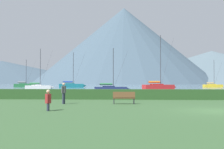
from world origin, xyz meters
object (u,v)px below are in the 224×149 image
object	(u,v)px
sailboat_slip_0	(111,89)
sailboat_slip_7	(213,86)
sailboat_slip_2	(25,85)
person_standing_walker	(64,91)
sailboat_slip_6	(38,87)
park_bench_near_path	(124,97)
sailboat_slip_5	(72,85)
sailboat_slip_4	(159,86)
person_seated_viewer	(48,99)

from	to	relation	value
sailboat_slip_0	sailboat_slip_7	distance (m)	56.30
sailboat_slip_2	person_standing_walker	xyz separation A→B (m)	(33.87, -80.53, 0.28)
sailboat_slip_7	person_standing_walker	xyz separation A→B (m)	(-33.09, -74.80, 0.37)
sailboat_slip_0	sailboat_slip_6	size ratio (longest dim) A/B	0.79
sailboat_slip_2	sailboat_slip_7	world-z (taller)	sailboat_slip_2
sailboat_slip_6	park_bench_near_path	size ratio (longest dim) A/B	5.66
sailboat_slip_5	person_standing_walker	distance (m)	69.40
sailboat_slip_4	sailboat_slip_5	size ratio (longest dim) A/B	1.12
sailboat_slip_0	person_standing_walker	distance (m)	28.03
sailboat_slip_2	sailboat_slip_6	distance (m)	39.71
sailboat_slip_7	person_standing_walker	distance (m)	81.79
sailboat_slip_0	park_bench_near_path	xyz separation A→B (m)	(2.84, -27.76, -0.01)
sailboat_slip_2	person_standing_walker	world-z (taller)	sailboat_slip_2
sailboat_slip_5	sailboat_slip_6	bearing A→B (deg)	-114.51
sailboat_slip_5	person_standing_walker	bearing A→B (deg)	-95.47
sailboat_slip_7	person_standing_walker	world-z (taller)	sailboat_slip_7
sailboat_slip_5	person_seated_viewer	size ratio (longest dim) A/B	9.11
sailboat_slip_0	sailboat_slip_6	world-z (taller)	sailboat_slip_6
sailboat_slip_0	sailboat_slip_4	distance (m)	19.60
sailboat_slip_4	sailboat_slip_5	bearing A→B (deg)	118.10
sailboat_slip_6	person_seated_viewer	world-z (taller)	sailboat_slip_6
sailboat_slip_4	sailboat_slip_7	distance (m)	36.74
sailboat_slip_6	sailboat_slip_2	bearing A→B (deg)	99.11
sailboat_slip_6	sailboat_slip_7	xyz separation A→B (m)	(49.89, 30.11, 0.02)
sailboat_slip_2	person_seated_viewer	bearing A→B (deg)	-82.12
sailboat_slip_5	sailboat_slip_7	bearing A→B (deg)	-8.57
sailboat_slip_0	sailboat_slip_5	distance (m)	42.96
person_standing_walker	sailboat_slip_2	bearing A→B (deg)	129.05
sailboat_slip_6	sailboat_slip_7	bearing A→B (deg)	14.76
sailboat_slip_4	person_standing_walker	distance (m)	46.34
sailboat_slip_2	sailboat_slip_5	size ratio (longest dim) A/B	0.89
sailboat_slip_6	sailboat_slip_7	distance (m)	58.27
sailboat_slip_0	person_seated_viewer	world-z (taller)	sailboat_slip_0
sailboat_slip_0	sailboat_slip_6	xyz separation A→B (m)	(-18.63, 16.71, 0.04)
sailboat_slip_7	park_bench_near_path	xyz separation A→B (m)	(-28.42, -74.59, -0.07)
sailboat_slip_6	sailboat_slip_5	bearing A→B (deg)	65.92
sailboat_slip_2	sailboat_slip_6	world-z (taller)	sailboat_slip_2
sailboat_slip_7	park_bench_near_path	distance (m)	79.82
park_bench_near_path	sailboat_slip_0	bearing A→B (deg)	92.74
park_bench_near_path	person_standing_walker	distance (m)	4.70
sailboat_slip_6	sailboat_slip_0	bearing A→B (deg)	-58.25
sailboat_slip_4	person_seated_viewer	distance (m)	51.40
sailboat_slip_4	sailboat_slip_7	world-z (taller)	sailboat_slip_4
sailboat_slip_0	sailboat_slip_2	world-z (taller)	sailboat_slip_2
sailboat_slip_0	person_seated_viewer	xyz separation A→B (m)	(-1.50, -33.27, 0.15)
sailboat_slip_0	sailboat_slip_4	xyz separation A→B (m)	(10.08, 16.81, 0.18)
sailboat_slip_5	person_standing_walker	xyz separation A→B (m)	(13.63, -68.05, 0.23)
sailboat_slip_2	sailboat_slip_5	bearing A→B (deg)	-45.51
sailboat_slip_6	sailboat_slip_4	bearing A→B (deg)	-16.16
sailboat_slip_4	sailboat_slip_7	xyz separation A→B (m)	(21.18, 30.02, -0.12)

